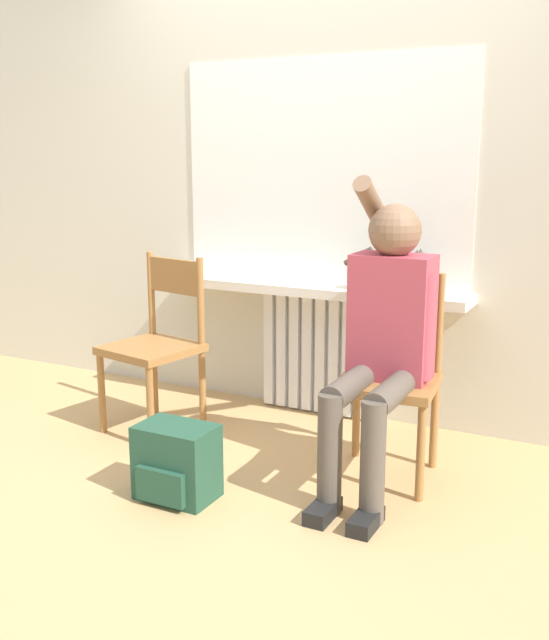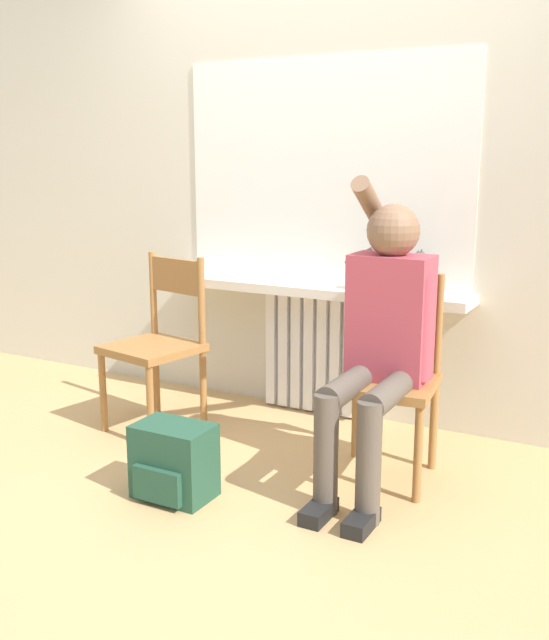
{
  "view_description": "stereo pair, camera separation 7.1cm",
  "coord_description": "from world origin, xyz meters",
  "px_view_note": "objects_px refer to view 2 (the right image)",
  "views": [
    {
      "loc": [
        1.62,
        -2.49,
        1.41
      ],
      "look_at": [
        0.0,
        0.65,
        0.62
      ],
      "focal_mm": 42.0,
      "sensor_mm": 36.0,
      "label": 1
    },
    {
      "loc": [
        1.68,
        -2.46,
        1.41
      ],
      "look_at": [
        0.0,
        0.65,
        0.62
      ],
      "focal_mm": 42.0,
      "sensor_mm": 36.0,
      "label": 2
    }
  ],
  "objects_px": {
    "chair_right": "(389,375)",
    "cat": "(397,265)",
    "person": "(382,332)",
    "backpack": "(173,462)",
    "chair_left": "(158,341)"
  },
  "relations": [
    {
      "from": "chair_right",
      "to": "person",
      "type": "bearing_deg",
      "value": -94.36
    },
    {
      "from": "chair_left",
      "to": "chair_right",
      "type": "height_order",
      "value": "same"
    },
    {
      "from": "chair_right",
      "to": "backpack",
      "type": "relative_size",
      "value": 2.8
    },
    {
      "from": "chair_left",
      "to": "backpack",
      "type": "bearing_deg",
      "value": -38.35
    },
    {
      "from": "chair_left",
      "to": "person",
      "type": "xyz_separation_m",
      "value": [
        1.26,
        -0.12,
        0.22
      ]
    },
    {
      "from": "person",
      "to": "backpack",
      "type": "xyz_separation_m",
      "value": [
        -0.71,
        -0.52,
        -0.53
      ]
    },
    {
      "from": "chair_left",
      "to": "cat",
      "type": "height_order",
      "value": "cat"
    },
    {
      "from": "chair_left",
      "to": "cat",
      "type": "relative_size",
      "value": 2.02
    },
    {
      "from": "chair_left",
      "to": "backpack",
      "type": "xyz_separation_m",
      "value": [
        0.55,
        -0.64,
        -0.31
      ]
    },
    {
      "from": "chair_left",
      "to": "backpack",
      "type": "distance_m",
      "value": 0.9
    },
    {
      "from": "chair_right",
      "to": "cat",
      "type": "height_order",
      "value": "cat"
    },
    {
      "from": "person",
      "to": "cat",
      "type": "height_order",
      "value": "person"
    },
    {
      "from": "chair_right",
      "to": "person",
      "type": "distance_m",
      "value": 0.25
    },
    {
      "from": "chair_left",
      "to": "person",
      "type": "relative_size",
      "value": 0.68
    },
    {
      "from": "chair_left",
      "to": "person",
      "type": "bearing_deg",
      "value": 5.55
    }
  ]
}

